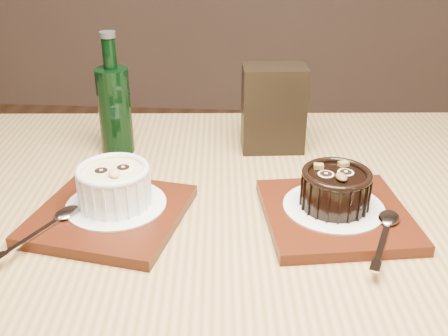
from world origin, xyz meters
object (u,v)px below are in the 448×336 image
object	(u,v)px
tray_left	(110,215)
condiment_stand	(273,109)
ramekin_dark	(336,187)
table	(230,283)
tray_right	(336,215)
ramekin_white	(114,184)
green_bottle	(115,107)

from	to	relation	value
tray_left	condiment_stand	xyz separation A→B (m)	(0.21, 0.24, 0.06)
ramekin_dark	tray_left	bearing A→B (deg)	170.41
table	tray_left	size ratio (longest dim) A/B	7.01
tray_right	ramekin_dark	xyz separation A→B (m)	(-0.00, 0.01, 0.04)
ramekin_white	green_bottle	distance (m)	0.20
condiment_stand	green_bottle	size ratio (longest dim) A/B	0.72
ramekin_white	tray_right	xyz separation A→B (m)	(0.28, 0.01, -0.04)
ramekin_dark	condiment_stand	bearing A→B (deg)	95.30
tray_left	tray_right	xyz separation A→B (m)	(0.29, 0.02, 0.00)
tray_right	ramekin_dark	bearing A→B (deg)	114.17
ramekin_white	condiment_stand	xyz separation A→B (m)	(0.20, 0.22, 0.02)
condiment_stand	tray_left	bearing A→B (deg)	-131.55
table	ramekin_white	xyz separation A→B (m)	(-0.15, 0.02, 0.14)
table	tray_left	world-z (taller)	tray_left
table	condiment_stand	bearing A→B (deg)	77.32
table	tray_left	bearing A→B (deg)	178.50
ramekin_white	ramekin_dark	xyz separation A→B (m)	(0.28, 0.01, -0.00)
table	tray_right	world-z (taller)	tray_right
ramekin_dark	green_bottle	world-z (taller)	green_bottle
ramekin_white	green_bottle	xyz separation A→B (m)	(-0.05, 0.20, 0.03)
table	ramekin_dark	world-z (taller)	ramekin_dark
ramekin_white	table	bearing A→B (deg)	-30.00
table	condiment_stand	distance (m)	0.29
table	ramekin_dark	bearing A→B (deg)	13.51
tray_right	condiment_stand	world-z (taller)	condiment_stand
tray_left	ramekin_white	bearing A→B (deg)	66.09
ramekin_dark	condiment_stand	xyz separation A→B (m)	(-0.08, 0.21, 0.03)
tray_left	tray_right	bearing A→B (deg)	4.11
green_bottle	tray_left	bearing A→B (deg)	-78.54
tray_left	green_bottle	size ratio (longest dim) A/B	0.92
tray_right	tray_left	bearing A→B (deg)	-175.89
ramekin_white	green_bottle	world-z (taller)	green_bottle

